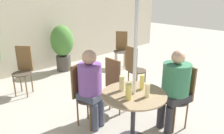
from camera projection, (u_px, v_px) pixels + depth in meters
storefront_wall at (14, 11)px, 4.88m from camera, size 10.00×0.06×3.00m
cafe_table_near at (133, 105)px, 2.77m from camera, size 0.82×0.82×0.71m
bistro_chair_0 at (182, 92)px, 3.13m from camera, size 0.39×0.38×0.94m
bistro_chair_1 at (83, 90)px, 3.19m from camera, size 0.37×0.39×0.94m
bistro_chair_2 at (121, 46)px, 5.74m from camera, size 0.41×0.41×0.94m
bistro_chair_3 at (134, 66)px, 4.22m from camera, size 0.37×0.36×0.94m
bistro_chair_4 at (116, 81)px, 3.49m from camera, size 0.36×0.36×0.94m
bistro_chair_5 at (23, 66)px, 4.20m from camera, size 0.42×0.41×0.94m
seated_person_0 at (175, 85)px, 3.02m from camera, size 0.43×0.41×1.18m
seated_person_1 at (91, 83)px, 3.06m from camera, size 0.35×0.38×1.17m
beer_glass_0 at (147, 90)px, 2.61m from camera, size 0.06×0.06×0.17m
beer_glass_1 at (142, 82)px, 2.81m from camera, size 0.06×0.06×0.20m
beer_glass_2 at (122, 83)px, 2.78m from camera, size 0.07×0.07×0.20m
beer_glass_3 at (129, 92)px, 2.54m from camera, size 0.07×0.07×0.20m
potted_plant_1 at (62, 45)px, 5.42m from camera, size 0.56×0.56×1.15m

